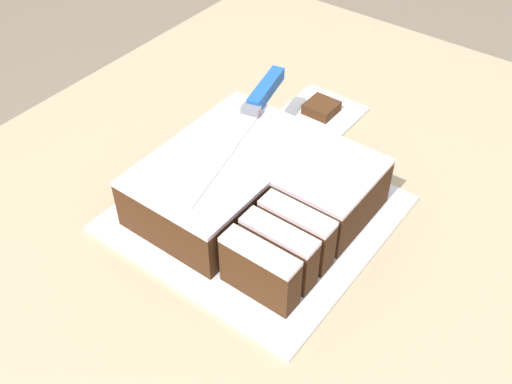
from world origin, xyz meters
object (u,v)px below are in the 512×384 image
object	(u,v)px
cake	(255,189)
brownie	(321,108)
knife	(255,105)
cake_board	(256,213)

from	to	relation	value
cake	brownie	bearing A→B (deg)	11.30
knife	brownie	size ratio (longest dim) A/B	6.36
brownie	cake_board	bearing A→B (deg)	-167.85
cake_board	cake	world-z (taller)	cake
cake_board	brownie	bearing A→B (deg)	12.15
cake	knife	xyz separation A→B (m)	(0.11, 0.09, 0.05)
cake	knife	bearing A→B (deg)	37.18
knife	brownie	xyz separation A→B (m)	(0.16, -0.03, -0.08)
cake_board	brownie	size ratio (longest dim) A/B	6.86
cake	brownie	distance (m)	0.28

